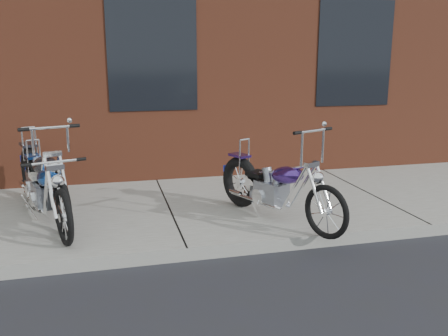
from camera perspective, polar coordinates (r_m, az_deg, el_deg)
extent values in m
plane|color=#26262E|center=(5.17, -4.41, -11.14)|extent=(120.00, 120.00, 0.00)
cube|color=gray|center=(6.53, -6.66, -5.26)|extent=(22.00, 3.00, 0.15)
torus|color=black|center=(6.29, 2.80, -1.93)|extent=(0.40, 0.68, 0.69)
torus|color=black|center=(5.30, 13.36, -5.55)|extent=(0.31, 0.60, 0.62)
cube|color=gray|center=(5.86, 6.66, -3.23)|extent=(0.40, 0.46, 0.29)
ellipsoid|color=#462680|center=(5.60, 8.63, -1.11)|extent=(0.44, 0.58, 0.29)
cube|color=black|center=(5.98, 5.06, -0.96)|extent=(0.32, 0.34, 0.06)
cylinder|color=white|center=(5.29, 12.51, -2.67)|extent=(0.15, 0.27, 0.51)
cylinder|color=white|center=(5.24, 11.85, 4.27)|extent=(0.49, 0.23, 0.03)
cylinder|color=white|center=(6.15, 3.29, 1.19)|extent=(0.03, 0.03, 0.46)
cylinder|color=white|center=(6.11, 6.03, -3.73)|extent=(0.38, 0.81, 0.05)
torus|color=black|center=(6.64, -21.51, -2.01)|extent=(0.34, 0.70, 0.69)
torus|color=black|center=(5.23, -18.33, -6.09)|extent=(0.26, 0.62, 0.63)
cube|color=gray|center=(6.06, -20.40, -3.41)|extent=(0.37, 0.45, 0.29)
ellipsoid|color=#1B4DA9|center=(5.73, -20.06, -1.40)|extent=(0.40, 0.58, 0.30)
cube|color=silver|center=(6.25, -21.02, -1.15)|extent=(0.30, 0.33, 0.06)
cylinder|color=white|center=(5.26, -18.84, -3.11)|extent=(0.12, 0.28, 0.52)
cylinder|color=white|center=(5.31, -19.39, 0.43)|extent=(0.51, 0.19, 0.03)
cylinder|color=white|center=(6.49, -21.65, 0.96)|extent=(0.03, 0.03, 0.46)
cylinder|color=white|center=(6.31, -19.69, -3.89)|extent=(0.31, 0.84, 0.05)
torus|color=black|center=(7.08, -21.95, -0.83)|extent=(0.39, 0.78, 0.77)
torus|color=black|center=(5.50, -18.56, -4.78)|extent=(0.29, 0.68, 0.69)
cube|color=gray|center=(6.43, -20.78, -2.17)|extent=(0.42, 0.50, 0.32)
ellipsoid|color=#2D2C32|center=(6.07, -20.41, 0.02)|extent=(0.45, 0.65, 0.33)
cube|color=black|center=(6.64, -21.43, 0.15)|extent=(0.34, 0.37, 0.06)
cylinder|color=white|center=(5.55, -19.11, -1.65)|extent=(0.14, 0.31, 0.58)
cylinder|color=white|center=(5.57, -19.88, 4.44)|extent=(0.57, 0.22, 0.03)
cylinder|color=white|center=(6.92, -22.10, 2.29)|extent=(0.03, 0.03, 0.51)
cylinder|color=white|center=(6.71, -20.04, -2.72)|extent=(0.35, 0.93, 0.05)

